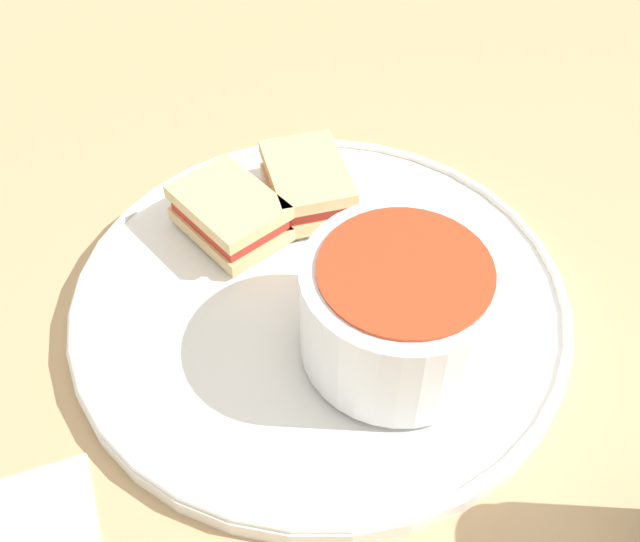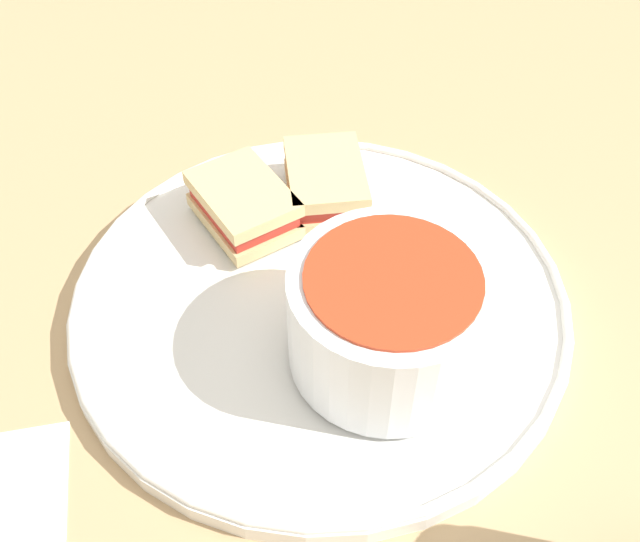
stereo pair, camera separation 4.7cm
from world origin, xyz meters
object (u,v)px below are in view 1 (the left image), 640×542
spoon (452,246)px  sandwich_half_near (302,184)px  sandwich_half_far (229,213)px  soup_bowl (401,309)px

spoon → sandwich_half_near: (0.06, 0.10, 0.01)m
sandwich_half_far → sandwich_half_near: bearing=-64.1°
soup_bowl → sandwich_half_near: size_ratio=1.40×
soup_bowl → sandwich_half_far: soup_bowl is taller
soup_bowl → sandwich_half_near: 0.14m
soup_bowl → sandwich_half_far: size_ratio=1.26×
spoon → sandwich_half_far: 0.15m
spoon → sandwich_half_far: bearing=87.2°
soup_bowl → spoon: bearing=-34.2°
sandwich_half_near → sandwich_half_far: (-0.03, 0.05, 0.00)m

